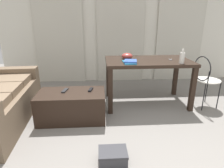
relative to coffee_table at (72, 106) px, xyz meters
The scene contains 13 objects.
ground_plane 0.93m from the coffee_table, ahead, with size 7.77×7.77×0.00m, color gray.
wall_back 2.36m from the coffee_table, 64.77° to the left, with size 5.30×0.10×2.57m, color silver.
curtains 2.23m from the coffee_table, 63.74° to the left, with size 3.77×0.03×2.28m.
coffee_table is the anchor object (origin of this frame).
craft_table 1.38m from the coffee_table, 21.88° to the left, with size 1.38×0.80×0.77m.
wire_chair 2.13m from the coffee_table, ahead, with size 0.40×0.42×0.85m.
bottle_near 1.77m from the coffee_table, ahead, with size 0.07×0.07×0.22m.
bowl 1.22m from the coffee_table, 34.16° to the left, with size 0.18×0.18×0.09m, color #9E3833.
book_stack 1.08m from the coffee_table, 17.64° to the left, with size 0.22×0.30×0.04m.
scissors 1.73m from the coffee_table, 15.87° to the left, with size 0.07×0.12×0.00m.
tv_remote_primary 0.24m from the coffee_table, 146.93° to the left, with size 0.05×0.16×0.02m, color #232326.
tv_remote_secondary 0.36m from the coffee_table, 14.01° to the left, with size 0.04×0.14×0.02m, color black.
shoebox 1.09m from the coffee_table, 60.82° to the right, with size 0.29×0.23×0.13m.
Camera 1 is at (-0.48, -1.22, 1.40)m, focal length 30.73 mm.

